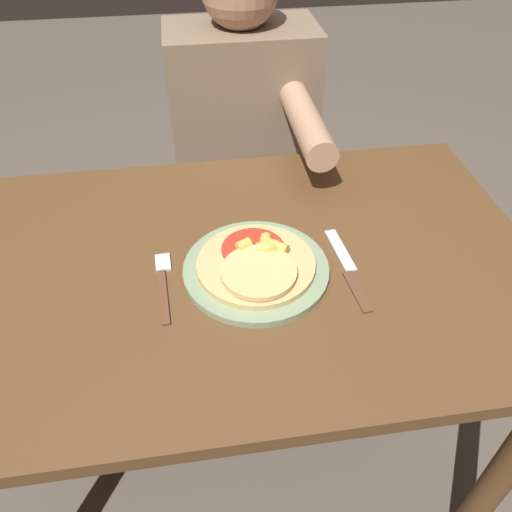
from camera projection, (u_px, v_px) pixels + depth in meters
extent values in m
plane|color=brown|center=(241.00, 446.00, 1.42)|extent=(8.00, 8.00, 0.00)
cube|color=brown|center=(234.00, 267.00, 0.95)|extent=(1.16, 0.72, 0.03)
cylinder|color=brown|center=(506.00, 468.00, 1.03)|extent=(0.06, 0.06, 0.69)
cylinder|color=brown|center=(35.00, 307.00, 1.35)|extent=(0.06, 0.06, 0.69)
cylinder|color=brown|center=(401.00, 269.00, 1.47)|extent=(0.06, 0.06, 0.69)
cylinder|color=gray|center=(256.00, 269.00, 0.91)|extent=(0.27, 0.27, 0.01)
cylinder|color=tan|center=(256.00, 264.00, 0.90)|extent=(0.22, 0.22, 0.01)
cylinder|color=#B22D1E|center=(253.00, 249.00, 0.92)|extent=(0.12, 0.12, 0.00)
cylinder|color=#DDB771|center=(259.00, 272.00, 0.87)|extent=(0.13, 0.13, 0.01)
cylinder|color=gold|center=(263.00, 248.00, 0.91)|extent=(0.03, 0.02, 0.02)
cylinder|color=gold|center=(265.00, 243.00, 0.92)|extent=(0.03, 0.03, 0.02)
cylinder|color=gold|center=(270.00, 247.00, 0.91)|extent=(0.03, 0.03, 0.02)
cylinder|color=gold|center=(279.00, 247.00, 0.91)|extent=(0.04, 0.04, 0.02)
cylinder|color=gold|center=(266.00, 240.00, 0.92)|extent=(0.02, 0.02, 0.02)
cylinder|color=gold|center=(243.00, 244.00, 0.91)|extent=(0.03, 0.03, 0.02)
cylinder|color=gold|center=(271.00, 247.00, 0.91)|extent=(0.02, 0.02, 0.02)
cube|color=brown|center=(163.00, 296.00, 0.87)|extent=(0.02, 0.13, 0.00)
cube|color=silver|center=(163.00, 263.00, 0.93)|extent=(0.03, 0.05, 0.00)
cube|color=brown|center=(357.00, 291.00, 0.88)|extent=(0.03, 0.10, 0.00)
cube|color=silver|center=(340.00, 250.00, 0.96)|extent=(0.03, 0.12, 0.00)
cylinder|color=#2D2D38|center=(220.00, 251.00, 1.69)|extent=(0.11, 0.11, 0.47)
cylinder|color=#2D2D38|center=(270.00, 246.00, 1.71)|extent=(0.11, 0.11, 0.47)
cube|color=#75604C|center=(243.00, 119.00, 1.38)|extent=(0.38, 0.22, 0.49)
cylinder|color=tan|center=(307.00, 123.00, 1.12)|extent=(0.07, 0.30, 0.07)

